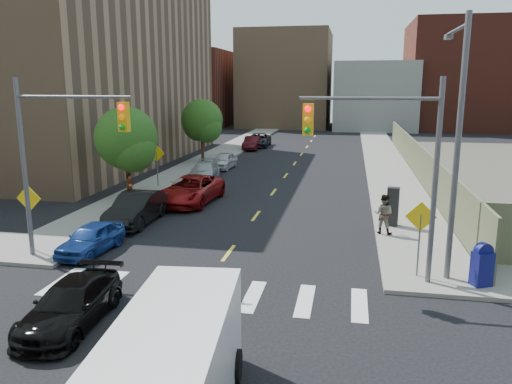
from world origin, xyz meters
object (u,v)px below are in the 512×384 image
at_px(parked_car_blue, 91,238).
at_px(pedestrian_east, 383,214).
at_px(parked_car_silver, 204,171).
at_px(payphone, 393,206).
at_px(parked_car_grey, 258,140).
at_px(pedestrian_west, 130,187).
at_px(parked_car_white, 224,161).
at_px(parked_car_red, 191,190).
at_px(parked_car_black, 137,208).
at_px(parked_car_maroon, 252,143).
at_px(cargo_van, 176,366).
at_px(mailbox, 482,265).
at_px(black_sedan, 71,304).

height_order(parked_car_blue, pedestrian_east, pedestrian_east).
height_order(parked_car_silver, payphone, payphone).
bearing_deg(parked_car_grey, pedestrian_west, -96.57).
bearing_deg(parked_car_grey, parked_car_white, -92.13).
xyz_separation_m(parked_car_grey, payphone, (12.16, -30.38, 0.35)).
bearing_deg(payphone, parked_car_red, 172.04).
relative_size(parked_car_silver, pedestrian_west, 2.77).
bearing_deg(parked_car_black, parked_car_grey, 89.52).
bearing_deg(pedestrian_east, parked_car_maroon, -51.70).
distance_m(parked_car_maroon, cargo_van, 43.52).
height_order(parked_car_red, mailbox, mailbox).
relative_size(parked_car_white, parked_car_maroon, 0.91).
bearing_deg(parked_car_blue, payphone, 29.72).
bearing_deg(mailbox, parked_car_black, 134.73).
height_order(parked_car_black, cargo_van, cargo_van).
relative_size(parked_car_red, parked_car_maroon, 1.33).
xyz_separation_m(parked_car_white, parked_car_maroon, (-0.11, 12.44, 0.04)).
relative_size(parked_car_blue, pedestrian_west, 2.20).
xyz_separation_m(parked_car_blue, parked_car_grey, (0.15, 36.34, 0.12)).
relative_size(cargo_van, payphone, 2.97).
relative_size(parked_car_grey, mailbox, 3.51).
bearing_deg(pedestrian_east, parked_car_blue, 37.19).
relative_size(parked_car_black, parked_car_maroon, 1.11).
height_order(parked_car_black, black_sedan, parked_car_black).
height_order(parked_car_blue, black_sedan, black_sedan).
bearing_deg(parked_car_red, pedestrian_east, -19.86).
relative_size(parked_car_grey, cargo_van, 0.95).
height_order(payphone, pedestrian_east, payphone).
height_order(parked_car_silver, parked_car_maroon, parked_car_maroon).
relative_size(black_sedan, cargo_van, 0.77).
xyz_separation_m(parked_car_silver, payphone, (12.31, -10.08, 0.42)).
relative_size(parked_car_maroon, payphone, 2.28).
height_order(parked_car_red, parked_car_maroon, parked_car_red).
distance_m(parked_car_black, cargo_van, 15.46).
xyz_separation_m(parked_car_silver, parked_car_white, (0.11, 5.15, 0.00)).
relative_size(parked_car_blue, parked_car_grey, 0.68).
bearing_deg(cargo_van, pedestrian_west, 111.42).
xyz_separation_m(black_sedan, cargo_van, (4.40, -3.47, 0.66)).
height_order(parked_car_grey, cargo_van, cargo_van).
bearing_deg(mailbox, cargo_van, -157.68).
distance_m(parked_car_maroon, mailbox, 37.62).
height_order(mailbox, pedestrian_west, pedestrian_west).
bearing_deg(parked_car_blue, parked_car_grey, 93.64).
distance_m(parked_car_white, parked_car_grey, 15.15).
distance_m(parked_car_blue, parked_car_grey, 36.34).
height_order(mailbox, pedestrian_east, pedestrian_east).
distance_m(parked_car_white, payphone, 19.52).
distance_m(parked_car_black, parked_car_white, 16.74).
relative_size(parked_car_blue, parked_car_silver, 0.80).
xyz_separation_m(parked_car_black, black_sedan, (2.59, -10.31, -0.16)).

